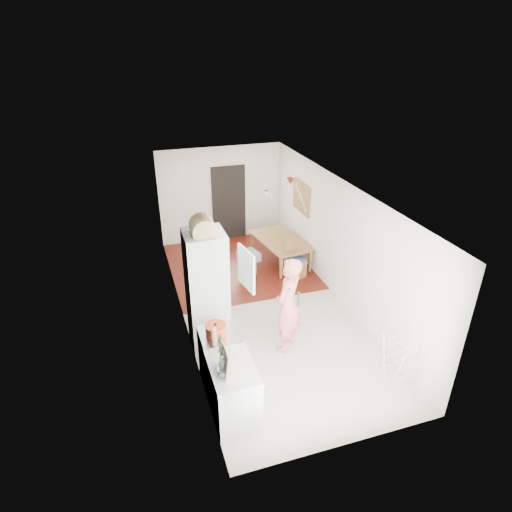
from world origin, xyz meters
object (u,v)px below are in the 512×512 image
dining_chair (296,259)px  stool (248,266)px  dining_table (281,252)px  person (288,298)px  drying_rack (402,361)px

dining_chair → stool: 1.11m
dining_table → stool: size_ratio=3.87×
stool → dining_chair: bearing=-25.3°
dining_chair → dining_table: bearing=73.0°
person → drying_rack: 2.03m
drying_rack → dining_table: bearing=85.0°
dining_table → drying_rack: 4.46m
dining_table → dining_chair: bearing=174.7°
dining_chair → drying_rack: bearing=-105.2°
dining_table → drying_rack: drying_rack is taller
person → dining_table: bearing=-152.5°
stool → person: bearing=-92.4°
stool → drying_rack: (1.28, -4.10, 0.24)m
dining_table → dining_chair: size_ratio=1.61×
person → dining_table: size_ratio=1.44×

